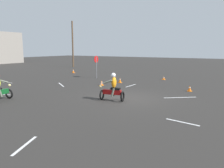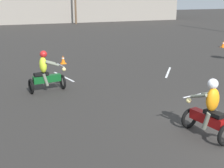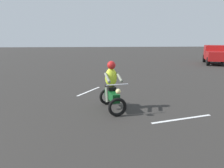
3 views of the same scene
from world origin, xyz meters
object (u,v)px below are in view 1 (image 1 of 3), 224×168
at_px(motorcycle_rider_foreground, 113,89).
at_px(traffic_cone_mid_center, 102,83).
at_px(traffic_cone_mid_left, 190,89).
at_px(utility_pole_near, 73,44).
at_px(traffic_cone_far_center, 120,80).
at_px(stop_sign, 96,62).
at_px(traffic_cone_near_left, 164,78).
at_px(traffic_cone_near_right, 73,71).

distance_m(motorcycle_rider_foreground, traffic_cone_mid_center, 5.50).
relative_size(traffic_cone_mid_left, utility_pole_near, 0.06).
bearing_deg(traffic_cone_far_center, traffic_cone_mid_center, 163.57).
xyz_separation_m(stop_sign, utility_pole_near, (9.04, 11.11, 2.07)).
relative_size(stop_sign, traffic_cone_near_left, 7.03).
relative_size(traffic_cone_near_right, traffic_cone_mid_left, 1.11).
bearing_deg(traffic_cone_far_center, motorcycle_rider_foreground, -154.33).
xyz_separation_m(motorcycle_rider_foreground, traffic_cone_mid_left, (5.33, -3.27, -0.53)).
xyz_separation_m(traffic_cone_mid_center, traffic_cone_far_center, (2.06, -0.61, 0.03)).
xyz_separation_m(traffic_cone_near_right, utility_pole_near, (6.60, 5.79, 3.48)).
bearing_deg(stop_sign, motorcycle_rider_foreground, -139.22).
xyz_separation_m(traffic_cone_mid_left, traffic_cone_far_center, (0.87, 6.25, 0.02)).
bearing_deg(traffic_cone_near_right, traffic_cone_mid_left, -107.46).
bearing_deg(traffic_cone_mid_center, traffic_cone_near_right, 54.41).
relative_size(traffic_cone_mid_center, traffic_cone_far_center, 0.88).
xyz_separation_m(stop_sign, traffic_cone_near_right, (2.43, 5.31, -1.41)).
relative_size(stop_sign, utility_pole_near, 0.31).
height_order(motorcycle_rider_foreground, traffic_cone_near_right, motorcycle_rider_foreground).
height_order(stop_sign, traffic_cone_near_right, stop_sign).
distance_m(stop_sign, utility_pole_near, 14.47).
relative_size(traffic_cone_near_left, traffic_cone_near_right, 0.71).
relative_size(stop_sign, traffic_cone_mid_left, 5.53).
relative_size(motorcycle_rider_foreground, utility_pole_near, 0.22).
xyz_separation_m(traffic_cone_far_center, utility_pole_near, (10.51, 14.74, 3.48)).
xyz_separation_m(traffic_cone_near_left, utility_pole_near, (6.58, 17.49, 3.54)).
height_order(stop_sign, traffic_cone_near_left, stop_sign).
height_order(motorcycle_rider_foreground, traffic_cone_far_center, motorcycle_rider_foreground).
relative_size(traffic_cone_far_center, utility_pole_near, 0.06).
bearing_deg(utility_pole_near, traffic_cone_far_center, -125.48).
xyz_separation_m(motorcycle_rider_foreground, traffic_cone_near_left, (10.13, 0.23, -0.57)).
xyz_separation_m(motorcycle_rider_foreground, traffic_cone_mid_center, (4.14, 3.59, -0.53)).
relative_size(traffic_cone_near_left, traffic_cone_far_center, 0.70).
height_order(traffic_cone_near_left, traffic_cone_mid_center, traffic_cone_mid_center).
relative_size(traffic_cone_near_left, traffic_cone_mid_left, 0.79).
distance_m(traffic_cone_near_right, traffic_cone_mid_left, 15.93).
distance_m(traffic_cone_mid_center, utility_pole_near, 19.24).
xyz_separation_m(traffic_cone_near_left, traffic_cone_mid_left, (-4.80, -3.50, 0.04)).
bearing_deg(utility_pole_near, stop_sign, -129.13).
height_order(traffic_cone_near_right, traffic_cone_far_center, traffic_cone_far_center).
height_order(motorcycle_rider_foreground, stop_sign, stop_sign).
bearing_deg(traffic_cone_near_right, traffic_cone_far_center, -113.57).
relative_size(traffic_cone_near_left, utility_pole_near, 0.04).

